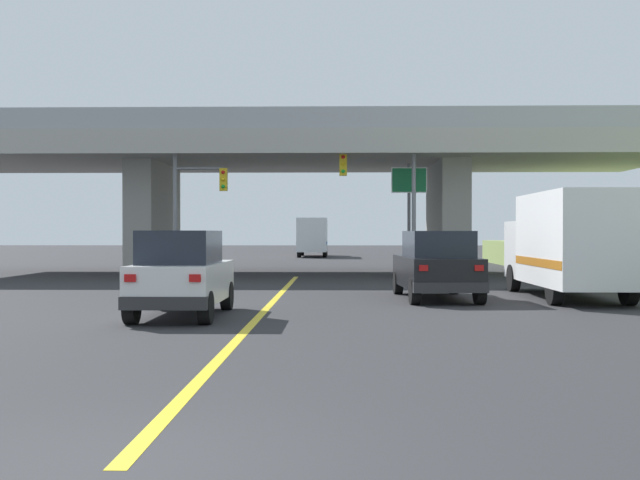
{
  "coord_description": "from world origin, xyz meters",
  "views": [
    {
      "loc": [
        1.85,
        -6.38,
        1.98
      ],
      "look_at": [
        1.13,
        25.02,
        1.67
      ],
      "focal_mm": 43.66,
      "sensor_mm": 36.0,
      "label": 1
    }
  ],
  "objects_px": {
    "box_truck": "(570,244)",
    "traffic_signal_farside": "(192,199)",
    "suv_lead": "(182,274)",
    "traffic_signal_nearside": "(389,189)",
    "highway_sign": "(409,194)",
    "semi_truck_distant": "(313,237)",
    "suv_crossing": "(436,265)"
  },
  "relations": [
    {
      "from": "suv_lead",
      "to": "suv_crossing",
      "type": "height_order",
      "value": "same"
    },
    {
      "from": "suv_lead",
      "to": "box_truck",
      "type": "height_order",
      "value": "box_truck"
    },
    {
      "from": "suv_lead",
      "to": "traffic_signal_farside",
      "type": "relative_size",
      "value": 0.79
    },
    {
      "from": "traffic_signal_nearside",
      "to": "semi_truck_distant",
      "type": "relative_size",
      "value": 0.78
    },
    {
      "from": "suv_crossing",
      "to": "traffic_signal_farside",
      "type": "distance_m",
      "value": 13.65
    },
    {
      "from": "box_truck",
      "to": "semi_truck_distant",
      "type": "distance_m",
      "value": 40.66
    },
    {
      "from": "traffic_signal_farside",
      "to": "semi_truck_distant",
      "type": "relative_size",
      "value": 0.72
    },
    {
      "from": "suv_lead",
      "to": "suv_crossing",
      "type": "relative_size",
      "value": 0.89
    },
    {
      "from": "traffic_signal_farside",
      "to": "traffic_signal_nearside",
      "type": "bearing_deg",
      "value": 1.33
    },
    {
      "from": "box_truck",
      "to": "traffic_signal_farside",
      "type": "xyz_separation_m",
      "value": [
        -13.07,
        9.7,
        1.74
      ]
    },
    {
      "from": "suv_lead",
      "to": "suv_crossing",
      "type": "bearing_deg",
      "value": 37.05
    },
    {
      "from": "suv_crossing",
      "to": "traffic_signal_nearside",
      "type": "bearing_deg",
      "value": 91.38
    },
    {
      "from": "box_truck",
      "to": "traffic_signal_farside",
      "type": "height_order",
      "value": "traffic_signal_farside"
    },
    {
      "from": "box_truck",
      "to": "semi_truck_distant",
      "type": "xyz_separation_m",
      "value": [
        -8.92,
        39.67,
        -0.0
      ]
    },
    {
      "from": "suv_lead",
      "to": "box_truck",
      "type": "distance_m",
      "value": 11.72
    },
    {
      "from": "suv_crossing",
      "to": "highway_sign",
      "type": "xyz_separation_m",
      "value": [
        0.22,
        11.29,
        2.66
      ]
    },
    {
      "from": "traffic_signal_nearside",
      "to": "suv_crossing",
      "type": "bearing_deg",
      "value": -85.85
    },
    {
      "from": "suv_crossing",
      "to": "traffic_signal_farside",
      "type": "relative_size",
      "value": 0.9
    },
    {
      "from": "box_truck",
      "to": "traffic_signal_nearside",
      "type": "xyz_separation_m",
      "value": [
        -4.7,
        9.89,
        2.17
      ]
    },
    {
      "from": "suv_lead",
      "to": "box_truck",
      "type": "bearing_deg",
      "value": 26.03
    },
    {
      "from": "highway_sign",
      "to": "suv_lead",
      "type": "bearing_deg",
      "value": -112.66
    },
    {
      "from": "box_truck",
      "to": "highway_sign",
      "type": "height_order",
      "value": "highway_sign"
    },
    {
      "from": "traffic_signal_nearside",
      "to": "semi_truck_distant",
      "type": "xyz_separation_m",
      "value": [
        -4.22,
        29.77,
        -2.17
      ]
    },
    {
      "from": "highway_sign",
      "to": "semi_truck_distant",
      "type": "bearing_deg",
      "value": 100.26
    },
    {
      "from": "box_truck",
      "to": "traffic_signal_farside",
      "type": "distance_m",
      "value": 16.37
    },
    {
      "from": "box_truck",
      "to": "suv_lead",
      "type": "bearing_deg",
      "value": -153.97
    },
    {
      "from": "suv_crossing",
      "to": "highway_sign",
      "type": "height_order",
      "value": "highway_sign"
    },
    {
      "from": "highway_sign",
      "to": "box_truck",
      "type": "bearing_deg",
      "value": -71.36
    },
    {
      "from": "suv_crossing",
      "to": "box_truck",
      "type": "relative_size",
      "value": 0.68
    },
    {
      "from": "suv_crossing",
      "to": "traffic_signal_farside",
      "type": "bearing_deg",
      "value": 129.86
    },
    {
      "from": "traffic_signal_nearside",
      "to": "traffic_signal_farside",
      "type": "bearing_deg",
      "value": -178.67
    },
    {
      "from": "box_truck",
      "to": "highway_sign",
      "type": "xyz_separation_m",
      "value": [
        -3.74,
        11.1,
        2.04
      ]
    }
  ]
}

